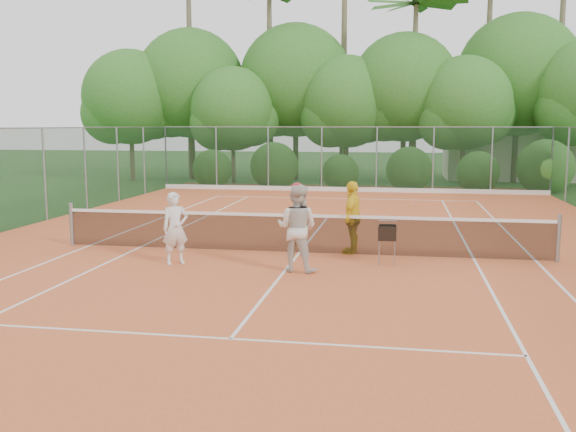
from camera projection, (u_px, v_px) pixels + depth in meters
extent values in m
plane|color=#234C1B|center=(299.00, 254.00, 15.56)|extent=(120.00, 120.00, 0.00)
cube|color=#D66131|center=(299.00, 254.00, 15.56)|extent=(18.00, 36.00, 0.02)
cube|color=beige|center=(516.00, 153.00, 37.22)|extent=(8.00, 5.00, 3.00)
cylinder|color=gray|center=(72.00, 224.00, 16.50)|extent=(0.10, 0.10, 1.10)
cylinder|color=gray|center=(558.00, 238.00, 14.47)|extent=(0.10, 0.10, 1.10)
cube|color=black|center=(299.00, 235.00, 15.49)|extent=(11.87, 0.03, 0.86)
cube|color=white|center=(299.00, 216.00, 15.43)|extent=(11.87, 0.04, 0.07)
imported|color=silver|center=(175.00, 228.00, 14.28)|extent=(0.70, 0.66, 1.61)
imported|color=beige|center=(297.00, 228.00, 13.54)|extent=(1.03, 0.88, 1.86)
ellipsoid|color=red|center=(297.00, 186.00, 13.41)|extent=(0.22, 0.22, 0.14)
imported|color=yellow|center=(352.00, 217.00, 15.46)|extent=(0.61, 1.09, 1.76)
cylinder|color=gray|center=(379.00, 253.00, 14.16)|extent=(0.02, 0.02, 0.56)
cylinder|color=gray|center=(395.00, 251.00, 14.44)|extent=(0.02, 0.02, 0.56)
cube|color=black|center=(387.00, 233.00, 14.24)|extent=(0.38, 0.38, 0.32)
sphere|color=#CADB33|center=(349.00, 200.00, 26.43)|extent=(0.07, 0.07, 0.07)
sphere|color=#CFE234|center=(337.00, 194.00, 28.65)|extent=(0.07, 0.07, 0.07)
sphere|color=#AAC62E|center=(409.00, 205.00, 24.63)|extent=(0.07, 0.07, 0.07)
cube|color=white|center=(343.00, 199.00, 27.15)|extent=(11.03, 0.06, 0.01)
cube|color=white|center=(89.00, 246.00, 16.50)|extent=(0.06, 23.77, 0.01)
cube|color=white|center=(536.00, 261.00, 14.62)|extent=(0.06, 23.77, 0.01)
cube|color=white|center=(139.00, 248.00, 16.26)|extent=(0.06, 23.77, 0.01)
cube|color=white|center=(474.00, 259.00, 14.86)|extent=(0.06, 23.77, 0.01)
cube|color=white|center=(328.00, 216.00, 21.80)|extent=(8.23, 0.06, 0.01)
cube|color=white|center=(231.00, 339.00, 9.32)|extent=(8.23, 0.06, 0.01)
cube|color=white|center=(299.00, 253.00, 15.56)|extent=(0.06, 12.80, 0.01)
cube|color=#19381E|center=(349.00, 159.00, 29.98)|extent=(18.00, 0.02, 3.00)
cylinder|color=gray|center=(166.00, 158.00, 31.51)|extent=(0.07, 0.07, 3.00)
cylinder|color=gray|center=(552.00, 161.00, 28.44)|extent=(0.07, 0.07, 3.00)
cylinder|color=gray|center=(166.00, 158.00, 31.51)|extent=(0.07, 0.07, 3.00)
cylinder|color=gray|center=(552.00, 161.00, 28.44)|extent=(0.07, 0.07, 3.00)
cylinder|color=brown|center=(132.00, 147.00, 35.96)|extent=(0.26, 0.26, 3.75)
sphere|color=#306521|center=(130.00, 97.00, 35.57)|extent=(5.25, 5.25, 5.25)
cylinder|color=brown|center=(192.00, 141.00, 36.87)|extent=(0.30, 0.30, 4.40)
sphere|color=#306521|center=(190.00, 83.00, 36.41)|extent=(6.16, 6.16, 6.16)
cylinder|color=brown|center=(233.00, 153.00, 34.49)|extent=(0.22, 0.22, 3.20)
sphere|color=#306521|center=(233.00, 109.00, 34.16)|extent=(4.48, 4.48, 4.48)
cylinder|color=brown|center=(296.00, 140.00, 36.32)|extent=(0.31, 0.31, 4.50)
sphere|color=#306521|center=(296.00, 81.00, 35.86)|extent=(6.30, 6.30, 6.30)
cylinder|color=brown|center=(346.00, 151.00, 34.42)|extent=(0.24, 0.24, 3.50)
sphere|color=#306521|center=(347.00, 102.00, 34.06)|extent=(4.90, 4.90, 4.90)
cylinder|color=brown|center=(403.00, 145.00, 34.35)|extent=(0.28, 0.28, 4.10)
sphere|color=#306521|center=(405.00, 87.00, 33.93)|extent=(5.74, 5.74, 5.74)
cylinder|color=brown|center=(463.00, 153.00, 32.72)|extent=(0.23, 0.23, 3.40)
sphere|color=#306521|center=(464.00, 103.00, 32.37)|extent=(4.76, 4.76, 4.76)
cylinder|color=brown|center=(515.00, 140.00, 34.75)|extent=(0.32, 0.32, 4.65)
sphere|color=#306521|center=(519.00, 75.00, 34.27)|extent=(6.51, 6.51, 6.51)
cone|color=brown|center=(190.00, 67.00, 37.81)|extent=(0.44, 0.44, 13.00)
cone|color=brown|center=(270.00, 82.00, 36.12)|extent=(0.44, 0.44, 11.00)
cone|color=brown|center=(344.00, 49.00, 37.11)|extent=(0.44, 0.44, 15.00)
cone|color=brown|center=(414.00, 89.00, 34.34)|extent=(0.44, 0.44, 10.00)
cone|color=brown|center=(487.00, 72.00, 35.47)|extent=(0.44, 0.44, 12.00)
cone|color=brown|center=(560.00, 54.00, 35.62)|extent=(0.44, 0.44, 14.00)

